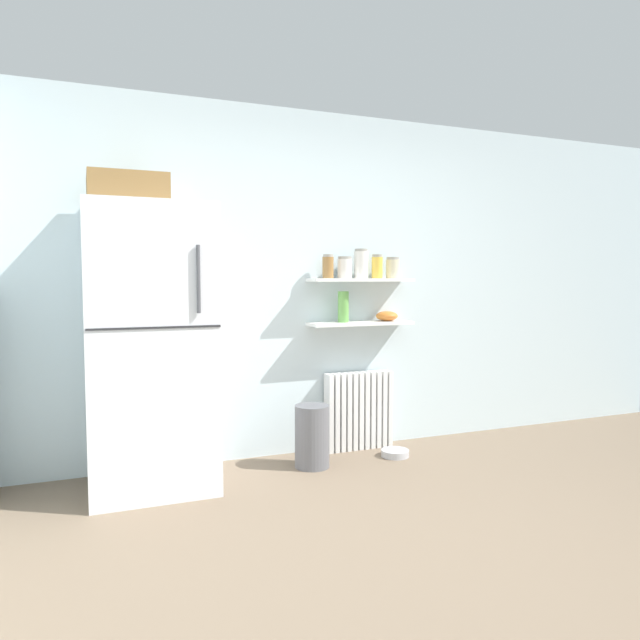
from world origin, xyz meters
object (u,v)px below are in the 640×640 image
(radiator, at_px, (359,410))
(storage_jar_1, at_px, (345,268))
(refrigerator, at_px, (149,342))
(shelf_bowl, at_px, (387,316))
(storage_jar_2, at_px, (361,264))
(vase, at_px, (343,307))
(storage_jar_4, at_px, (393,268))
(trash_bin, at_px, (312,436))
(storage_jar_0, at_px, (328,267))
(storage_jar_3, at_px, (377,267))
(pet_food_bowl, at_px, (395,453))

(radiator, distance_m, storage_jar_1, 1.13)
(refrigerator, bearing_deg, shelf_bowl, 7.56)
(storage_jar_2, xyz_separation_m, vase, (-0.15, 0.00, -0.33))
(refrigerator, bearing_deg, storage_jar_4, 7.37)
(storage_jar_2, relative_size, trash_bin, 0.51)
(storage_jar_0, distance_m, storage_jar_1, 0.14)
(radiator, height_order, storage_jar_2, storage_jar_2)
(vase, bearing_deg, trash_bin, -144.03)
(shelf_bowl, relative_size, trash_bin, 0.39)
(radiator, bearing_deg, storage_jar_4, -6.18)
(storage_jar_0, height_order, storage_jar_1, storage_jar_0)
(storage_jar_0, bearing_deg, storage_jar_2, 0.00)
(radiator, bearing_deg, storage_jar_3, -12.22)
(storage_jar_3, height_order, storage_jar_4, storage_jar_3)
(vase, distance_m, pet_food_bowl, 1.17)
(refrigerator, relative_size, radiator, 3.24)
(storage_jar_1, distance_m, storage_jar_2, 0.14)
(pet_food_bowl, bearing_deg, storage_jar_4, 66.55)
(storage_jar_3, height_order, vase, storage_jar_3)
(storage_jar_1, relative_size, storage_jar_2, 0.73)
(storage_jar_1, relative_size, shelf_bowl, 0.95)
(refrigerator, relative_size, storage_jar_4, 11.82)
(refrigerator, distance_m, storage_jar_1, 1.57)
(radiator, bearing_deg, storage_jar_1, -167.78)
(vase, bearing_deg, shelf_bowl, 0.00)
(storage_jar_2, xyz_separation_m, storage_jar_4, (0.28, 0.00, -0.03))
(refrigerator, distance_m, storage_jar_4, 1.97)
(storage_jar_0, distance_m, storage_jar_4, 0.55)
(refrigerator, xyz_separation_m, storage_jar_3, (1.75, 0.24, 0.50))
(storage_jar_0, xyz_separation_m, storage_jar_2, (0.28, 0.00, 0.02))
(refrigerator, relative_size, pet_food_bowl, 9.30)
(storage_jar_4, bearing_deg, storage_jar_1, 180.00)
(storage_jar_4, relative_size, pet_food_bowl, 0.79)
(radiator, distance_m, shelf_bowl, 0.78)
(storage_jar_3, bearing_deg, radiator, 167.78)
(storage_jar_0, relative_size, storage_jar_2, 0.79)
(vase, bearing_deg, storage_jar_4, 0.00)
(storage_jar_0, height_order, vase, storage_jar_0)
(trash_bin, bearing_deg, radiator, 29.76)
(storage_jar_1, bearing_deg, storage_jar_4, 0.00)
(storage_jar_3, relative_size, storage_jar_4, 1.11)
(storage_jar_1, height_order, pet_food_bowl, storage_jar_1)
(storage_jar_0, bearing_deg, trash_bin, -131.58)
(shelf_bowl, bearing_deg, storage_jar_3, 180.00)
(trash_bin, bearing_deg, shelf_bowl, 19.49)
(shelf_bowl, height_order, trash_bin, shelf_bowl)
(radiator, relative_size, storage_jar_2, 2.68)
(refrigerator, distance_m, trash_bin, 1.32)
(storage_jar_4, height_order, pet_food_bowl, storage_jar_4)
(storage_jar_1, bearing_deg, storage_jar_0, 180.00)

